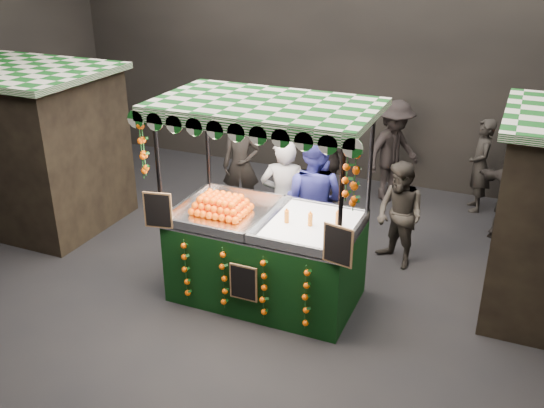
% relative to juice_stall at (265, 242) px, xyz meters
% --- Properties ---
extents(ground, '(12.00, 12.00, 0.00)m').
position_rel_juice_stall_xyz_m(ground, '(-0.29, -0.24, -0.84)').
color(ground, black).
rests_on(ground, ground).
extents(market_hall, '(12.10, 10.10, 5.05)m').
position_rel_juice_stall_xyz_m(market_hall, '(-0.29, -0.24, 2.54)').
color(market_hall, black).
rests_on(market_hall, ground).
extents(neighbour_stall_left, '(3.00, 2.20, 2.60)m').
position_rel_juice_stall_xyz_m(neighbour_stall_left, '(-4.69, 0.76, 0.47)').
color(neighbour_stall_left, black).
rests_on(neighbour_stall_left, ground).
extents(juice_stall, '(2.78, 1.63, 2.69)m').
position_rel_juice_stall_xyz_m(juice_stall, '(0.00, 0.00, 0.00)').
color(juice_stall, black).
rests_on(juice_stall, ground).
extents(vendor_grey, '(0.79, 0.63, 1.89)m').
position_rel_juice_stall_xyz_m(vendor_grey, '(-0.21, 1.14, 0.10)').
color(vendor_grey, gray).
rests_on(vendor_grey, ground).
extents(vendor_blue, '(1.05, 0.86, 2.00)m').
position_rel_juice_stall_xyz_m(vendor_blue, '(0.25, 1.16, 0.16)').
color(vendor_blue, navy).
rests_on(vendor_blue, ground).
extents(shopper_0, '(0.75, 0.61, 1.75)m').
position_rel_juice_stall_xyz_m(shopper_0, '(-1.51, 2.38, 0.04)').
color(shopper_0, black).
rests_on(shopper_0, ground).
extents(shopper_1, '(0.98, 0.93, 1.59)m').
position_rel_juice_stall_xyz_m(shopper_1, '(1.41, 1.61, -0.04)').
color(shopper_1, '#2C2824').
rests_on(shopper_1, ground).
extents(shopper_2, '(1.01, 0.80, 1.61)m').
position_rel_juice_stall_xyz_m(shopper_2, '(-0.25, 3.46, -0.04)').
color(shopper_2, black).
rests_on(shopper_2, ground).
extents(shopper_3, '(1.22, 1.39, 1.87)m').
position_rel_juice_stall_xyz_m(shopper_3, '(0.77, 3.96, 0.10)').
color(shopper_3, black).
rests_on(shopper_3, ground).
extents(shopper_4, '(0.86, 0.59, 1.69)m').
position_rel_juice_stall_xyz_m(shopper_4, '(-4.79, 2.34, 0.01)').
color(shopper_4, '#2B2423').
rests_on(shopper_4, ground).
extents(shopper_5, '(1.56, 1.33, 1.69)m').
position_rel_juice_stall_xyz_m(shopper_5, '(2.87, 3.05, 0.01)').
color(shopper_5, '#2A2522').
rests_on(shopper_5, ground).
extents(shopper_6, '(0.54, 0.69, 1.66)m').
position_rel_juice_stall_xyz_m(shopper_6, '(2.27, 4.12, -0.01)').
color(shopper_6, black).
rests_on(shopper_6, ground).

